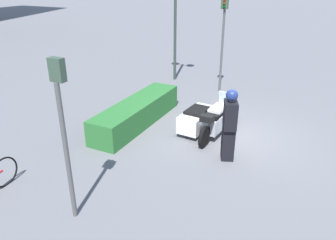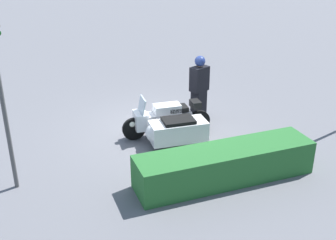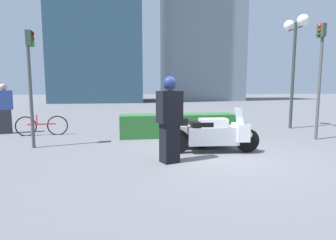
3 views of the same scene
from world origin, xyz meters
name	(u,v)px [view 3 (image 3 of 3)]	position (x,y,z in m)	size (l,w,h in m)	color
ground_plane	(218,156)	(0.00, 0.00, 0.00)	(160.00, 160.00, 0.00)	slate
police_motorcycle	(211,133)	(0.05, 0.70, 0.45)	(2.41, 1.33, 1.14)	black
officer_rider	(170,118)	(-1.24, -0.33, 1.00)	(0.59, 0.48, 1.89)	black
hedge_bush_curbside	(178,125)	(-0.40, 2.89, 0.38)	(3.99, 0.93, 0.76)	#28662D
twin_lamp_post	(295,38)	(4.57, 3.92, 3.67)	(0.43, 1.30, 4.46)	#2D3833
traffic_light_near	(320,65)	(3.86, 1.56, 2.36)	(0.23, 0.27, 3.62)	#4C4C4C
traffic_light_far	(31,71)	(-4.70, 1.71, 2.09)	(0.23, 0.26, 3.16)	#4C4C4C
pedestrian_bystander	(5,109)	(-6.55, 4.41, 0.91)	(0.57, 0.42, 1.82)	#2D2D33
bicycle_parked	(42,126)	(-5.11, 3.78, 0.34)	(1.73, 0.15, 0.75)	black
office_building_side	(200,15)	(9.06, 33.36, 12.59)	(10.87, 9.37, 25.19)	slate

